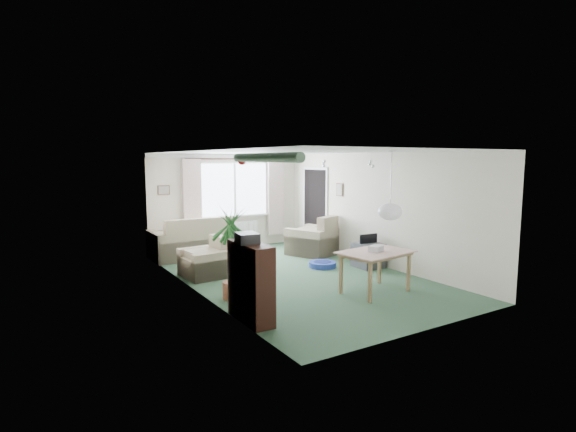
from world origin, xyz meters
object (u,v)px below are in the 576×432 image
bookshelf (251,282)px  armchair_corner (314,235)px  pet_bed (322,264)px  coffee_table (227,247)px  houseplant (232,253)px  sofa (193,237)px  dining_table (375,272)px  tv_cube (368,255)px  armchair_left (205,257)px

bookshelf → armchair_corner: bearing=44.5°
pet_bed → coffee_table: bearing=117.9°
bookshelf → houseplant: (0.19, 1.06, 0.21)m
armchair_corner → coffee_table: bearing=-52.5°
sofa → coffee_table: (0.79, -0.18, -0.28)m
coffee_table → bookshelf: bookshelf is taller
dining_table → tv_cube: dining_table is taller
armchair_left → coffee_table: (1.19, 1.65, -0.20)m
armchair_corner → houseplant: bearing=12.6°
sofa → tv_cube: sofa is taller
sofa → armchair_left: bearing=77.4°
armchair_left → houseplant: size_ratio=0.56×
tv_cube → dining_table: bearing=-125.3°
coffee_table → pet_bed: 2.53m
armchair_left → houseplant: 1.62m
sofa → houseplant: 3.45m
armchair_left → houseplant: bearing=-9.5°
sofa → pet_bed: (1.98, -2.41, -0.42)m
sofa → dining_table: sofa is taller
armchair_corner → dining_table: armchair_corner is taller
bookshelf → dining_table: 2.43m
armchair_left → houseplant: houseplant is taller
armchair_corner → armchair_left: size_ratio=1.21×
tv_cube → sofa: bearing=136.6°
coffee_table → tv_cube: tv_cube is taller
tv_cube → armchair_left: bearing=164.0°
tv_cube → pet_bed: bearing=151.7°
houseplant → pet_bed: 2.80m
coffee_table → pet_bed: coffee_table is taller
armchair_left → coffee_table: bearing=140.1°
sofa → coffee_table: bearing=166.9°
armchair_corner → coffee_table: size_ratio=1.24×
coffee_table → tv_cube: (2.01, -2.73, 0.07)m
armchair_corner → armchair_left: armchair_corner is taller
dining_table → armchair_left: bearing=129.5°
armchair_corner → coffee_table: 2.08m
coffee_table → bookshelf: size_ratio=0.76×
armchair_corner → tv_cube: (0.22, -1.69, -0.21)m
sofa → pet_bed: bearing=129.1°
houseplant → sofa: bearing=80.8°
sofa → bookshelf: size_ratio=1.71×
sofa → bookshelf: bookshelf is taller
houseplant → dining_table: houseplant is taller
bookshelf → coffee_table: bearing=70.4°
coffee_table → dining_table: (0.89, -4.16, 0.16)m
coffee_table → bookshelf: (-1.53, -4.27, 0.37)m
houseplant → tv_cube: houseplant is taller
armchair_corner → houseplant: 3.82m
sofa → armchair_corner: sofa is taller
tv_cube → coffee_table: bearing=129.0°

